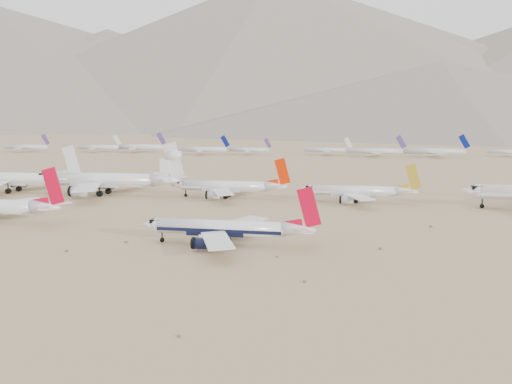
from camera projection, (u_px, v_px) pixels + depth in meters
ground at (273, 246)px, 132.46m from camera, size 7000.00×7000.00×0.00m
main_airliner at (227, 229)px, 132.73m from camera, size 40.74×39.79×14.38m
row2_gold_tail at (358, 191)px, 199.06m from camera, size 39.49×38.62×14.06m
row2_orange_tail at (229, 187)px, 209.86m from camera, size 42.60×41.67×15.19m
row2_white_trijet at (107, 180)px, 216.66m from camera, size 58.57×57.24×20.75m
row2_white_twin at (15, 179)px, 224.63m from camera, size 53.27×52.12×19.03m
distant_storage_row at (382, 150)px, 430.91m from camera, size 620.99×59.14×15.45m
mountain_range at (393, 62)px, 1693.01m from camera, size 7354.00×3024.00×470.00m
desert_scrub at (232, 272)px, 109.15m from camera, size 261.14×121.67×0.66m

